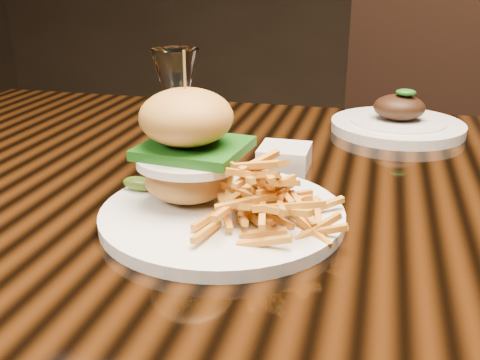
% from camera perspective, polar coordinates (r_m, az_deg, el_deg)
% --- Properties ---
extents(dining_table, '(1.60, 0.90, 0.75)m').
position_cam_1_polar(dining_table, '(0.82, 7.59, -5.34)').
color(dining_table, black).
rests_on(dining_table, ground).
extents(burger_plate, '(0.29, 0.29, 0.20)m').
position_cam_1_polar(burger_plate, '(0.65, -2.13, 0.12)').
color(burger_plate, silver).
rests_on(burger_plate, dining_table).
extents(ramekin, '(0.10, 0.10, 0.03)m').
position_cam_1_polar(ramekin, '(0.84, 4.54, 2.32)').
color(ramekin, silver).
rests_on(ramekin, dining_table).
extents(wine_glass, '(0.07, 0.07, 0.18)m').
position_cam_1_polar(wine_glass, '(0.79, -6.50, 9.65)').
color(wine_glass, white).
rests_on(wine_glass, dining_table).
extents(water_tumbler, '(0.07, 0.07, 0.10)m').
position_cam_1_polar(water_tumbler, '(0.83, -6.80, 4.30)').
color(water_tumbler, white).
rests_on(water_tumbler, dining_table).
extents(far_dish, '(0.24, 0.24, 0.08)m').
position_cam_1_polar(far_dish, '(1.06, 15.72, 5.60)').
color(far_dish, silver).
rests_on(far_dish, dining_table).
extents(chair_far, '(0.56, 0.56, 0.95)m').
position_cam_1_polar(chair_far, '(1.70, 16.81, 3.14)').
color(chair_far, black).
rests_on(chair_far, ground).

